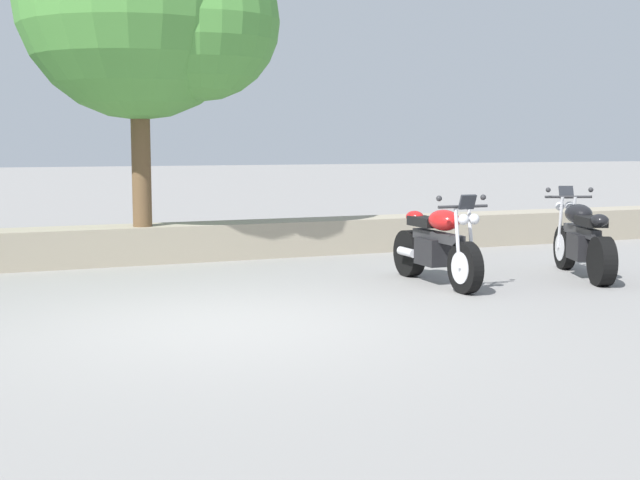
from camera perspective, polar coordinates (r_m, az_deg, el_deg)
The scene contains 5 objects.
ground_plane at distance 8.45m, azimuth -6.17°, elevation -5.66°, with size 120.00×120.00×0.00m, color gray.
stone_wall at distance 13.03m, azimuth -12.12°, elevation -0.27°, with size 36.00×0.80×0.55m, color gray.
motorcycle_red_centre at distance 10.81m, azimuth 7.81°, elevation -0.42°, with size 0.67×2.06×1.18m.
motorcycle_black_far_right at distance 11.88m, azimuth 17.12°, elevation -0.03°, with size 0.98×1.99×1.18m.
leafy_tree_mid_left at distance 12.91m, azimuth -11.25°, elevation 15.27°, with size 3.67×3.49×5.05m.
Camera 1 is at (-2.30, -7.94, 1.77)m, focal length 47.88 mm.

